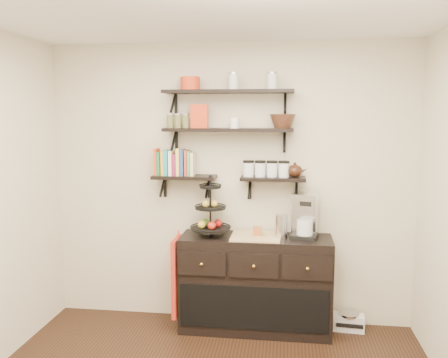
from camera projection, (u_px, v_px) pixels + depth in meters
back_wall at (230, 185)px, 4.59m from camera, size 3.50×0.02×2.70m
shelf_top at (228, 92)px, 4.35m from camera, size 1.20×0.27×0.23m
shelf_mid at (228, 130)px, 4.39m from camera, size 1.20×0.27×0.23m
shelf_low_left at (185, 178)px, 4.52m from camera, size 0.60×0.25×0.23m
shelf_low_right at (273, 179)px, 4.41m from camera, size 0.60×0.25×0.23m
cookbooks at (178, 163)px, 4.51m from camera, size 0.40×0.15×0.26m
glass_canisters at (266, 170)px, 4.41m from camera, size 0.43×0.10×0.13m
sideboard at (255, 283)px, 4.45m from camera, size 1.40×0.50×0.92m
fruit_stand at (211, 216)px, 4.42m from camera, size 0.37×0.37×0.55m
candle at (258, 231)px, 4.38m from camera, size 0.08×0.08×0.08m
coffee_maker at (305, 216)px, 4.33m from camera, size 0.27×0.27×0.42m
thermal_carafe at (281, 227)px, 4.32m from camera, size 0.11×0.11×0.22m
apron at (177, 276)px, 4.44m from camera, size 0.04×0.31×0.73m
radio at (349, 321)px, 4.48m from camera, size 0.30×0.21×0.17m
recipe_box at (199, 116)px, 4.41m from camera, size 0.16×0.06×0.22m
walnut_bowl at (283, 121)px, 4.31m from camera, size 0.24×0.24×0.13m
ramekins at (234, 123)px, 4.37m from camera, size 0.09×0.09×0.10m
teapot at (295, 170)px, 4.37m from camera, size 0.19×0.15×0.14m
red_pot at (190, 83)px, 4.38m from camera, size 0.18×0.18×0.12m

